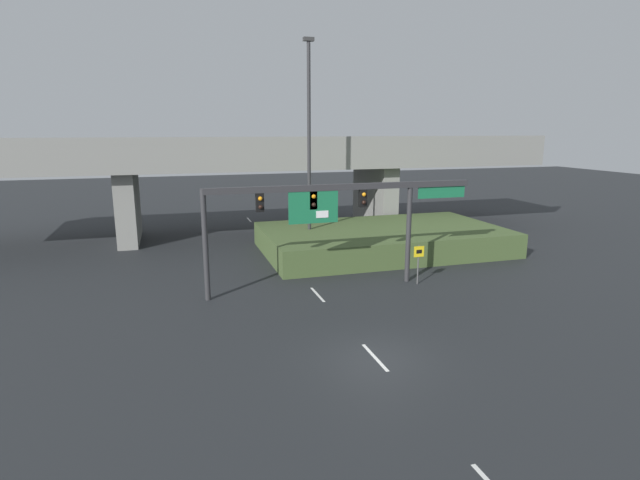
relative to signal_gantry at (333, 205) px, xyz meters
The scene contains 8 objects.
ground_plane 9.74m from the signal_gantry, 97.34° to the right, with size 160.00×160.00×0.00m, color black.
lane_markings 5.60m from the signal_gantry, 109.90° to the left, with size 0.14×40.88×0.01m.
signal_gantry is the anchor object (origin of this frame).
speed_limit_sign 5.76m from the signal_gantry, ahead, with size 0.60×0.11×2.23m.
highway_light_pole_near 8.82m from the signal_gantry, 83.09° to the left, with size 0.70×0.36×14.29m.
overpass_bridge 15.95m from the signal_gantry, 93.96° to the left, with size 48.19×8.79×7.95m.
grass_embankment 10.14m from the signal_gantry, 49.79° to the left, with size 16.69×9.86×1.65m.
parked_sedan_near_right 9.79m from the signal_gantry, 25.14° to the left, with size 5.00×2.86×1.38m.
Camera 1 is at (-7.08, -16.19, 8.50)m, focal length 28.00 mm.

